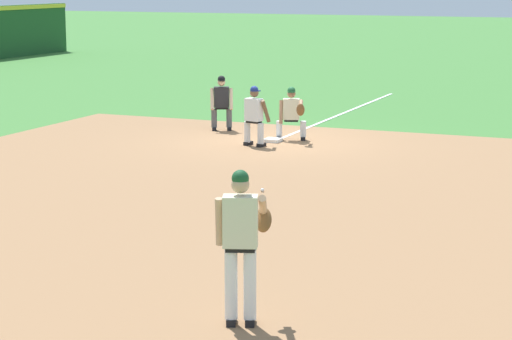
% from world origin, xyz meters
% --- Properties ---
extents(ground_plane, '(160.00, 160.00, 0.00)m').
position_xyz_m(ground_plane, '(0.00, 0.00, 0.00)').
color(ground_plane, '#3D7533').
extents(infield_dirt_patch, '(18.00, 18.00, 0.01)m').
position_xyz_m(infield_dirt_patch, '(-6.20, -2.27, 0.00)').
color(infield_dirt_patch, '#936B47').
rests_on(infield_dirt_patch, ground).
extents(foul_line_stripe, '(11.17, 0.10, 0.00)m').
position_xyz_m(foul_line_stripe, '(5.58, 0.00, 0.01)').
color(foul_line_stripe, white).
rests_on(foul_line_stripe, ground).
extents(first_base_bag, '(0.38, 0.38, 0.09)m').
position_xyz_m(first_base_bag, '(0.00, 0.00, 0.04)').
color(first_base_bag, white).
rests_on(first_base_bag, ground).
extents(baseball, '(0.07, 0.07, 0.07)m').
position_xyz_m(baseball, '(-5.49, -1.97, 0.04)').
color(baseball, white).
rests_on(baseball, ground).
extents(pitcher, '(0.81, 0.60, 1.86)m').
position_xyz_m(pitcher, '(-12.37, -4.54, 1.06)').
color(pitcher, black).
rests_on(pitcher, ground).
extents(first_baseman, '(0.85, 0.93, 1.34)m').
position_xyz_m(first_baseman, '(0.41, -0.34, 0.73)').
color(first_baseman, black).
rests_on(first_baseman, ground).
extents(baserunner, '(0.54, 0.65, 1.46)m').
position_xyz_m(baserunner, '(-0.74, 0.19, 0.79)').
color(baserunner, black).
rests_on(baserunner, ground).
extents(umpire, '(0.60, 0.67, 1.46)m').
position_xyz_m(umpire, '(1.24, 1.97, 0.79)').
color(umpire, black).
rests_on(umpire, ground).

